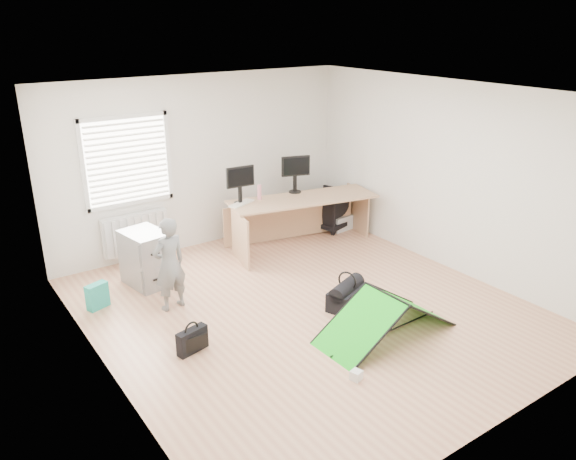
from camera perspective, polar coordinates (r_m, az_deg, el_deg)
ground at (r=7.23m, az=1.84°, el=-7.98°), size 5.50×5.50×0.00m
back_wall at (r=8.95m, az=-8.72°, el=6.81°), size 5.00×0.02×2.70m
window at (r=8.42m, az=-16.02°, el=6.76°), size 1.20×0.06×1.20m
radiator at (r=8.71m, az=-15.22°, el=-0.32°), size 1.00×0.12×0.60m
desk at (r=9.01m, az=1.51°, el=0.83°), size 2.46×1.20×0.80m
filing_cabinet at (r=7.96m, az=-14.20°, el=-2.77°), size 0.60×0.73×0.77m
monitor_left at (r=8.57m, az=-4.90°, el=4.06°), size 0.46×0.13×0.43m
monitor_right at (r=9.10m, az=0.71°, el=5.19°), size 0.47×0.24×0.45m
keyboard at (r=8.61m, az=-4.74°, el=2.71°), size 0.48×0.32×0.02m
thermos at (r=8.79m, az=-2.93°, el=3.86°), size 0.08×0.08×0.23m
office_chair at (r=9.84m, az=4.15°, el=2.12°), size 0.88×0.90×0.66m
person at (r=7.14m, az=-11.96°, el=-3.42°), size 0.48×0.36×1.22m
kite at (r=6.67m, az=9.96°, el=-8.44°), size 1.70×0.78×0.52m
storage_crate at (r=9.86m, az=5.32°, el=0.87°), size 0.49×0.37×0.26m
tote_bag at (r=7.57m, az=-18.80°, el=-6.36°), size 0.31×0.21×0.33m
laptop_bag at (r=6.41m, az=-9.70°, el=-11.00°), size 0.39×0.19×0.28m
white_box at (r=5.98m, az=6.95°, el=-14.44°), size 0.13×0.13×0.10m
duffel_bag at (r=7.27m, az=5.97°, el=-6.81°), size 0.65×0.49×0.25m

